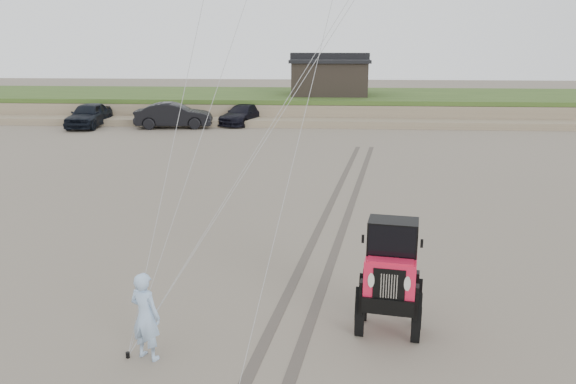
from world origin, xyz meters
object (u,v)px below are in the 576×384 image
cabin (329,76)px  jeep (390,289)px  man (146,316)px  truck_a (89,115)px  truck_b (174,115)px  truck_c (243,114)px

cabin → jeep: bearing=-88.1°
cabin → man: 37.51m
truck_a → jeep: bearing=-58.0°
cabin → man: bearing=-95.7°
cabin → jeep: size_ratio=1.19×
truck_b → jeep: bearing=-163.7°
truck_b → truck_c: (4.68, 2.11, -0.16)m
truck_c → jeep: (7.57, -30.39, 0.27)m
man → truck_b: bearing=-52.9°
cabin → truck_c: bearing=-139.3°
truck_b → truck_a: bearing=82.9°
truck_a → truck_c: bearing=9.7°
truck_a → man: 32.61m
cabin → jeep: (1.17, -35.88, -2.24)m
man → truck_c: bearing=-62.1°
jeep → cabin: bearing=101.4°
truck_a → man: man is taller
truck_a → man: bearing=-66.6°
truck_a → truck_c: truck_a is taller
truck_a → truck_b: bearing=-1.2°
truck_a → man: size_ratio=2.80×
truck_b → man: (7.36, -29.64, 0.02)m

